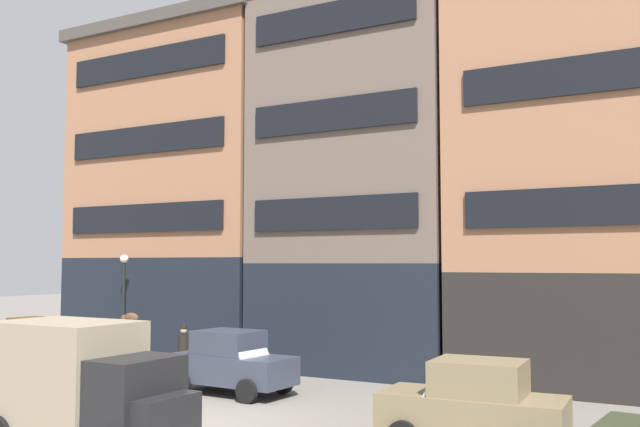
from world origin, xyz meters
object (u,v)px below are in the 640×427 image
object	(u,v)px
delivery_truck_near	(85,383)
sedan_parked_curb	(231,362)
sedan_dark	(474,405)
pedestrian_officer	(183,350)
cargo_wagon	(43,344)
streetlamp_curbside	(124,293)
draft_horse	(108,345)
fire_hydrant_curbside	(55,349)

from	to	relation	value
delivery_truck_near	sedan_parked_curb	xyz separation A→B (m)	(-1.42, 6.81, -0.51)
sedan_dark	sedan_parked_curb	size ratio (longest dim) A/B	1.00
delivery_truck_near	pedestrian_officer	xyz separation A→B (m)	(-4.24, 8.02, -0.44)
cargo_wagon	streetlamp_curbside	distance (m)	4.28
draft_horse	streetlamp_curbside	xyz separation A→B (m)	(-3.31, 3.99, 1.40)
cargo_wagon	fire_hydrant_curbside	world-z (taller)	cargo_wagon
pedestrian_officer	draft_horse	bearing A→B (deg)	-121.99
sedan_parked_curb	pedestrian_officer	world-z (taller)	sedan_parked_curb
cargo_wagon	delivery_truck_near	size ratio (longest dim) A/B	0.68
sedan_parked_curb	fire_hydrant_curbside	world-z (taller)	sedan_parked_curb
fire_hydrant_curbside	cargo_wagon	bearing A→B (deg)	-45.15
delivery_truck_near	sedan_dark	size ratio (longest dim) A/B	1.15
sedan_dark	fire_hydrant_curbside	bearing A→B (deg)	164.09
delivery_truck_near	streetlamp_curbside	size ratio (longest dim) A/B	1.06
cargo_wagon	delivery_truck_near	bearing A→B (deg)	-35.13
draft_horse	pedestrian_officer	distance (m)	2.44
draft_horse	delivery_truck_near	bearing A→B (deg)	-47.18
cargo_wagon	delivery_truck_near	world-z (taller)	delivery_truck_near
streetlamp_curbside	draft_horse	bearing A→B (deg)	-50.31
streetlamp_curbside	sedan_parked_curb	bearing A→B (deg)	-22.99
sedan_dark	fire_hydrant_curbside	size ratio (longest dim) A/B	4.56
delivery_truck_near	streetlamp_curbside	world-z (taller)	streetlamp_curbside
draft_horse	sedan_dark	xyz separation A→B (m)	(12.13, -1.82, -0.36)
delivery_truck_near	sedan_parked_curb	distance (m)	6.97
sedan_dark	fire_hydrant_curbside	xyz separation A→B (m)	(-18.51, 5.28, -0.49)
draft_horse	sedan_dark	world-z (taller)	draft_horse
cargo_wagon	delivery_truck_near	distance (m)	10.37
sedan_dark	fire_hydrant_curbside	distance (m)	19.26
draft_horse	pedestrian_officer	bearing A→B (deg)	58.01
streetlamp_curbside	delivery_truck_near	bearing A→B (deg)	-48.39
delivery_truck_near	pedestrian_officer	bearing A→B (deg)	117.87
delivery_truck_near	sedan_parked_curb	bearing A→B (deg)	101.80
cargo_wagon	pedestrian_officer	distance (m)	4.71
cargo_wagon	delivery_truck_near	xyz separation A→B (m)	(8.48, -5.96, 0.28)
pedestrian_officer	streetlamp_curbside	bearing A→B (deg)	157.20
sedan_parked_curb	streetlamp_curbside	xyz separation A→B (m)	(-7.41, 3.15, 1.76)
pedestrian_officer	sedan_parked_curb	bearing A→B (deg)	-23.30
pedestrian_officer	sedan_dark	bearing A→B (deg)	-19.67
fire_hydrant_curbside	draft_horse	bearing A→B (deg)	-28.43
delivery_truck_near	fire_hydrant_curbside	world-z (taller)	delivery_truck_near
sedan_dark	sedan_parked_curb	distance (m)	8.45
cargo_wagon	streetlamp_curbside	xyz separation A→B (m)	(-0.36, 3.99, 1.52)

